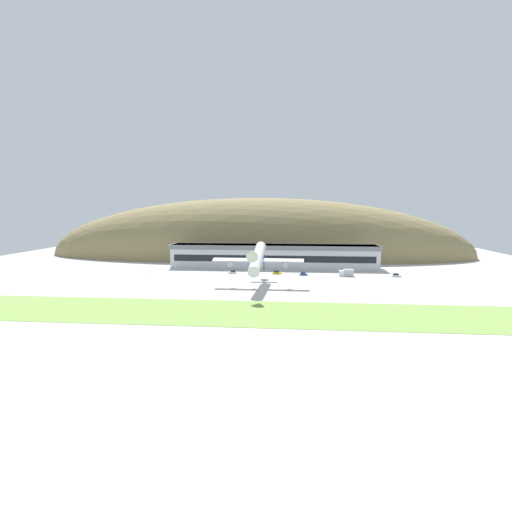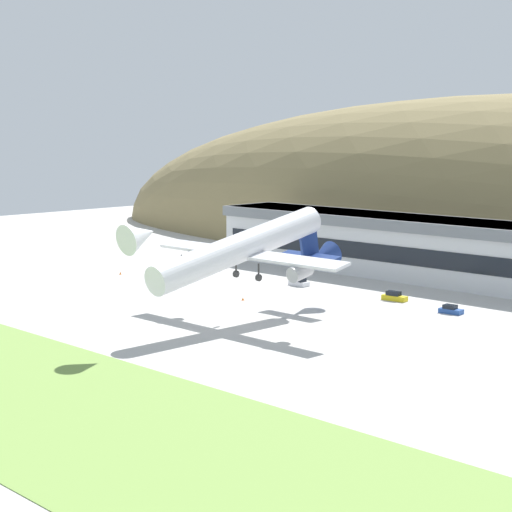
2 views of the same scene
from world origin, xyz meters
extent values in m
plane|color=#B7B5AF|center=(0.00, 0.00, 0.00)|extent=(344.02, 344.02, 0.00)
ellipsoid|color=olive|center=(-0.17, 101.77, 0.00)|extent=(282.41, 80.49, 77.39)
cube|color=silver|center=(13.77, 52.69, 6.17)|extent=(110.98, 14.63, 12.33)
cube|color=slate|center=(13.77, 52.69, 11.22)|extent=(112.18, 15.83, 2.22)
cube|color=black|center=(13.77, 45.32, 5.55)|extent=(106.54, 0.16, 3.45)
cylinder|color=silver|center=(9.98, -1.90, 11.89)|extent=(4.46, 34.30, 10.63)
cone|color=silver|center=(9.98, -21.05, 15.46)|extent=(4.37, 5.63, 5.20)
cone|color=navy|center=(9.98, 17.70, 8.24)|extent=(4.37, 6.51, 5.36)
cube|color=navy|center=(9.98, 14.19, 12.71)|extent=(0.50, 5.35, 8.24)
cube|color=navy|center=(9.98, 14.41, 8.85)|extent=(11.60, 3.14, 0.93)
cube|color=silver|center=(9.98, -0.22, 10.79)|extent=(37.62, 3.62, 1.10)
cylinder|color=#9E9EA3|center=(-1.31, -0.75, 9.34)|extent=(2.30, 3.96, 2.92)
cylinder|color=#9E9EA3|center=(21.27, -0.75, 9.34)|extent=(2.30, 3.96, 2.92)
cylinder|color=#2D2D2D|center=(7.53, -0.22, 8.47)|extent=(0.28, 0.28, 2.20)
cylinder|color=#2D2D2D|center=(7.53, -0.22, 7.37)|extent=(0.45, 1.10, 1.10)
cylinder|color=#2D2D2D|center=(12.43, -0.22, 8.47)|extent=(0.28, 0.28, 2.20)
cylinder|color=#2D2D2D|center=(12.43, -0.22, 7.37)|extent=(0.45, 1.10, 1.10)
cylinder|color=#2D2D2D|center=(9.98, -13.62, 11.07)|extent=(0.22, 0.22, 1.98)
cylinder|color=#2D2D2D|center=(9.98, -13.62, 10.08)|extent=(0.30, 0.82, 0.82)
cube|color=gold|center=(16.56, 30.14, 0.46)|extent=(4.64, 2.05, 0.92)
cube|color=black|center=(16.34, 30.12, 1.29)|extent=(2.60, 1.61, 0.75)
cube|color=silver|center=(-5.32, 29.59, 0.42)|extent=(4.16, 2.08, 0.85)
cube|color=black|center=(-5.12, 29.58, 1.20)|extent=(2.32, 1.70, 0.69)
cube|color=#264C99|center=(29.44, 27.65, 0.39)|extent=(3.92, 2.11, 0.78)
cube|color=black|center=(29.25, 27.64, 1.10)|extent=(2.20, 1.71, 0.64)
cube|color=orange|center=(-40.78, 13.60, 0.01)|extent=(0.52, 0.52, 0.03)
cone|color=orange|center=(-40.78, 13.60, 0.31)|extent=(0.40, 0.40, 0.55)
cube|color=orange|center=(-2.89, 11.77, 0.01)|extent=(0.52, 0.52, 0.03)
cone|color=orange|center=(-2.89, 11.77, 0.31)|extent=(0.40, 0.40, 0.55)
camera|label=1|loc=(24.49, -162.63, 32.25)|focal=28.00mm
camera|label=2|loc=(101.61, -93.31, 29.50)|focal=60.00mm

